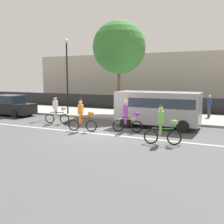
% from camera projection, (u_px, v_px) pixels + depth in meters
% --- Properties ---
extents(ground_plane, '(80.00, 80.00, 0.00)m').
position_uv_depth(ground_plane, '(99.00, 132.00, 14.83)').
color(ground_plane, '#4C4C4F').
extents(road_centre_line, '(36.00, 0.14, 0.01)m').
position_uv_depth(road_centre_line, '(95.00, 133.00, 14.38)').
color(road_centre_line, beige).
rests_on(road_centre_line, ground).
extents(sidewalk_curb, '(60.00, 5.00, 0.15)m').
position_uv_depth(sidewalk_curb, '(137.00, 115.00, 20.68)').
color(sidewalk_curb, '#9E9B93').
rests_on(sidewalk_curb, ground).
extents(fence_line, '(40.00, 0.08, 1.40)m').
position_uv_depth(fence_line, '(148.00, 104.00, 23.21)').
color(fence_line, black).
rests_on(fence_line, ground).
extents(building_backdrop, '(28.00, 8.00, 5.57)m').
position_uv_depth(building_backdrop, '(159.00, 79.00, 31.20)').
color(building_backdrop, '#B2A899').
rests_on(building_backdrop, ground).
extents(parade_cyclist_zebra, '(1.69, 0.56, 1.92)m').
position_uv_depth(parade_cyclist_zebra, '(57.00, 111.00, 17.32)').
color(parade_cyclist_zebra, black).
rests_on(parade_cyclist_zebra, ground).
extents(parade_cyclist_orange, '(1.70, 0.55, 1.92)m').
position_uv_depth(parade_cyclist_orange, '(83.00, 117.00, 14.87)').
color(parade_cyclist_orange, black).
rests_on(parade_cyclist_orange, ground).
extents(parade_cyclist_purple, '(1.70, 0.55, 1.92)m').
position_uv_depth(parade_cyclist_purple, '(128.00, 117.00, 14.64)').
color(parade_cyclist_purple, black).
rests_on(parade_cyclist_purple, ground).
extents(parade_cyclist_lime, '(1.70, 0.55, 1.92)m').
position_uv_depth(parade_cyclist_lime, '(163.00, 127.00, 11.93)').
color(parade_cyclist_lime, black).
rests_on(parade_cyclist_lime, ground).
extents(parked_van_grey, '(5.00, 2.22, 2.18)m').
position_uv_depth(parked_van_grey, '(159.00, 107.00, 15.97)').
color(parked_van_grey, '#99999E').
rests_on(parked_van_grey, ground).
extents(parked_car_black, '(4.10, 1.92, 1.64)m').
position_uv_depth(parked_car_black, '(10.00, 106.00, 20.96)').
color(parked_car_black, black).
rests_on(parked_car_black, ground).
extents(street_lamp_post, '(0.36, 0.36, 5.86)m').
position_uv_depth(street_lamp_post, '(67.00, 65.00, 20.48)').
color(street_lamp_post, black).
rests_on(street_lamp_post, sidewalk_curb).
extents(street_tree_near_lamp, '(4.18, 4.18, 7.35)m').
position_uv_depth(street_tree_near_lamp, '(119.00, 47.00, 20.68)').
color(street_tree_near_lamp, brown).
rests_on(street_tree_near_lamp, sidewalk_curb).
extents(pedestrian_onlooker, '(0.32, 0.20, 1.62)m').
position_uv_depth(pedestrian_onlooker, '(209.00, 106.00, 19.08)').
color(pedestrian_onlooker, '#33333D').
rests_on(pedestrian_onlooker, sidewalk_curb).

